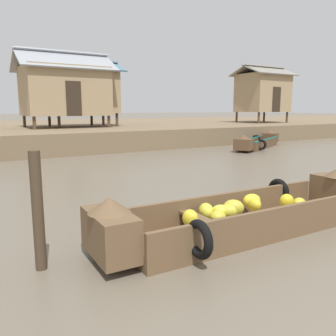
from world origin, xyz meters
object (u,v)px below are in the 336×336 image
(banana_boat, at_px, (247,214))
(stilt_house_left, at_px, (65,90))
(fishing_skiff_distant, at_px, (258,142))
(stilt_house_mid_right, at_px, (263,92))
(mooring_post, at_px, (38,212))
(stilt_house_mid_left, at_px, (82,90))

(banana_boat, bearing_deg, stilt_house_left, 84.78)
(fishing_skiff_distant, distance_m, stilt_house_mid_right, 9.48)
(stilt_house_mid_right, xyz_separation_m, mooring_post, (-19.33, -14.60, -2.50))
(banana_boat, bearing_deg, mooring_post, 173.33)
(banana_boat, xyz_separation_m, stilt_house_left, (1.45, 15.90, 2.74))
(banana_boat, relative_size, stilt_house_left, 1.05)
(stilt_house_mid_right, bearing_deg, stilt_house_left, 176.41)
(banana_boat, xyz_separation_m, mooring_post, (-3.19, 0.37, 0.46))
(fishing_skiff_distant, relative_size, stilt_house_mid_right, 1.20)
(stilt_house_left, bearing_deg, stilt_house_mid_right, -3.59)
(stilt_house_left, height_order, stilt_house_mid_left, stilt_house_left)
(mooring_post, bearing_deg, stilt_house_left, 73.33)
(banana_boat, height_order, fishing_skiff_distant, banana_boat)
(stilt_house_left, relative_size, stilt_house_mid_right, 1.21)
(banana_boat, relative_size, stilt_house_mid_left, 1.19)
(fishing_skiff_distant, bearing_deg, banana_boat, -136.97)
(stilt_house_mid_left, relative_size, stilt_house_mid_right, 1.07)
(stilt_house_mid_left, distance_m, stilt_house_mid_right, 13.62)
(fishing_skiff_distant, distance_m, stilt_house_left, 11.04)
(banana_boat, distance_m, stilt_house_left, 16.20)
(fishing_skiff_distant, height_order, stilt_house_left, stilt_house_left)
(stilt_house_mid_right, bearing_deg, banana_boat, -137.15)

